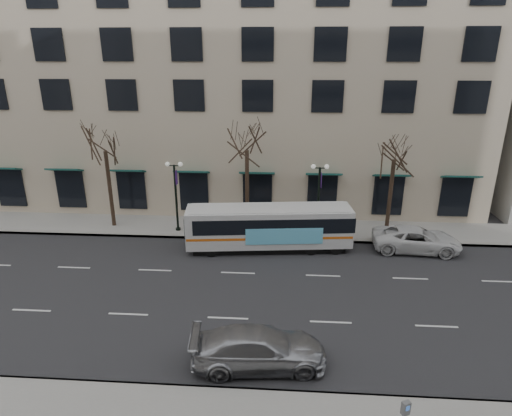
# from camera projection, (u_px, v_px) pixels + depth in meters

# --- Properties ---
(ground) EXTENTS (160.00, 160.00, 0.00)m
(ground) POSITION_uv_depth(u_px,v_px,m) (233.00, 293.00, 23.11)
(ground) COLOR black
(ground) RESTS_ON ground
(sidewalk_far) EXTENTS (80.00, 4.00, 0.15)m
(sidewalk_far) POSITION_uv_depth(u_px,v_px,m) (316.00, 230.00, 31.21)
(sidewalk_far) COLOR gray
(sidewalk_far) RESTS_ON ground
(building_hotel) EXTENTS (40.00, 20.00, 24.00)m
(building_hotel) POSITION_uv_depth(u_px,v_px,m) (236.00, 56.00, 38.85)
(building_hotel) COLOR #BBAA8F
(building_hotel) RESTS_ON ground
(tree_far_left) EXTENTS (3.60, 3.60, 8.34)m
(tree_far_left) POSITION_uv_depth(u_px,v_px,m) (104.00, 138.00, 29.72)
(tree_far_left) COLOR black
(tree_far_left) RESTS_ON ground
(tree_far_mid) EXTENTS (3.60, 3.60, 8.55)m
(tree_far_mid) POSITION_uv_depth(u_px,v_px,m) (247.00, 137.00, 29.01)
(tree_far_mid) COLOR black
(tree_far_mid) RESTS_ON ground
(tree_far_right) EXTENTS (3.60, 3.60, 8.06)m
(tree_far_right) POSITION_uv_depth(u_px,v_px,m) (396.00, 146.00, 28.54)
(tree_far_right) COLOR black
(tree_far_right) RESTS_ON ground
(lamp_post_left) EXTENTS (1.22, 0.45, 5.21)m
(lamp_post_left) POSITION_uv_depth(u_px,v_px,m) (176.00, 193.00, 30.11)
(lamp_post_left) COLOR black
(lamp_post_left) RESTS_ON ground
(lamp_post_right) EXTENTS (1.22, 0.45, 5.21)m
(lamp_post_right) POSITION_uv_depth(u_px,v_px,m) (319.00, 196.00, 29.48)
(lamp_post_right) COLOR black
(lamp_post_right) RESTS_ON ground
(city_bus) EXTENTS (10.91, 3.49, 2.91)m
(city_bus) POSITION_uv_depth(u_px,v_px,m) (270.00, 226.00, 27.90)
(city_bus) COLOR silver
(city_bus) RESTS_ON ground
(silver_car) EXTENTS (5.78, 2.81, 1.62)m
(silver_car) POSITION_uv_depth(u_px,v_px,m) (259.00, 348.00, 17.56)
(silver_car) COLOR #A0A2A8
(silver_car) RESTS_ON ground
(white_pickup) EXTENTS (5.78, 2.97, 1.56)m
(white_pickup) POSITION_uv_depth(u_px,v_px,m) (416.00, 239.00, 27.94)
(white_pickup) COLOR silver
(white_pickup) RESTS_ON ground
(pay_station) EXTENTS (0.33, 0.28, 1.29)m
(pay_station) POSITION_uv_depth(u_px,v_px,m) (405.00, 411.00, 14.15)
(pay_station) COLOR slate
(pay_station) RESTS_ON sidewalk_near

